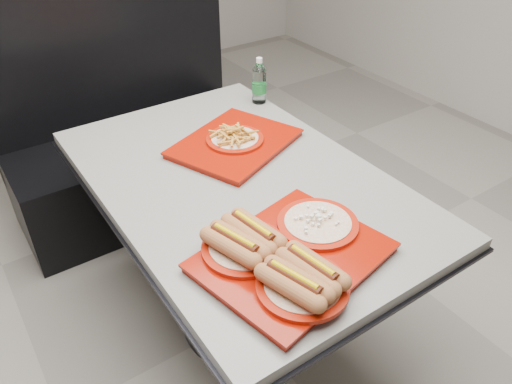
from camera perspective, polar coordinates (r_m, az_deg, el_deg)
ground at (r=2.26m, az=-1.52°, el=-14.39°), size 6.00×6.00×0.00m
diner_table at (r=1.85m, az=-1.80°, el=-2.64°), size 0.92×1.42×0.75m
booth_bench at (r=2.79m, az=-14.07°, el=5.97°), size 1.30×0.57×1.35m
tray_near at (r=1.39m, az=3.51°, el=-7.02°), size 0.57×0.49×0.11m
tray_far at (r=1.93m, az=-2.43°, el=5.89°), size 0.55×0.50×0.09m
water_bottle at (r=2.26m, az=0.36°, el=12.31°), size 0.07×0.07×0.21m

